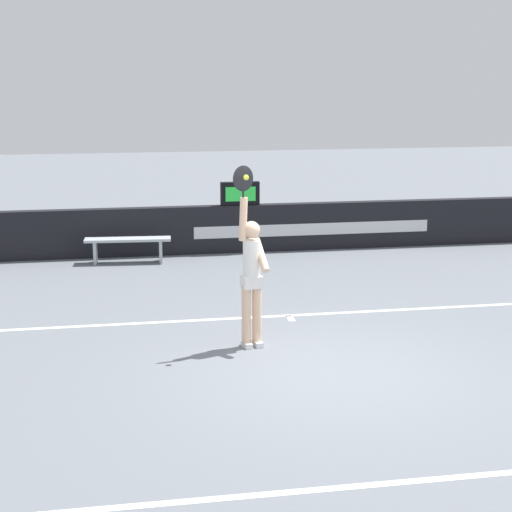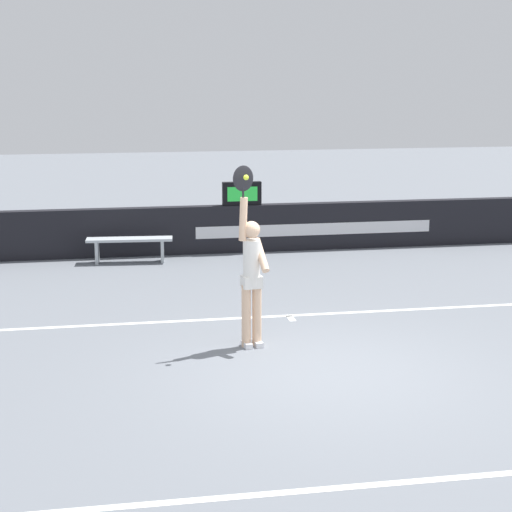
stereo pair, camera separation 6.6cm
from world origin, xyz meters
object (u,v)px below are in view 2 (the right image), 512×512
Objects in this scene: tennis_player at (251,273)px; tennis_ball at (246,177)px; courtside_bench_near at (130,244)px; speed_display at (242,193)px.

tennis_ball is (-0.09, -0.13, 1.29)m from tennis_player.
courtside_bench_near is (-1.37, 5.67, -1.95)m from tennis_ball.
courtside_bench_near is at bearing 104.73° from tennis_player.
courtside_bench_near is at bearing 103.55° from tennis_ball.
tennis_player is at bearing -75.27° from courtside_bench_near.
tennis_ball is at bearing -76.45° from courtside_bench_near.
speed_display is 6.46m from tennis_ball.
tennis_ball is 0.04× the size of courtside_bench_near.
speed_display is 2.54m from courtside_bench_near.
tennis_player reaches higher than tennis_ball.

